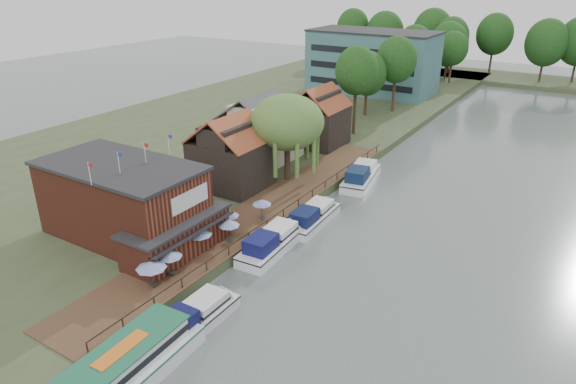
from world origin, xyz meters
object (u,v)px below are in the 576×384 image
Objects in this scene: umbrella_3 at (229,232)px; cruiser_2 at (313,214)px; pub at (138,205)px; cottage_a at (231,152)px; cruiser_0 at (193,316)px; swan at (151,329)px; umbrella_2 at (199,241)px; umbrella_0 at (152,275)px; cruiser_1 at (272,240)px; umbrella_5 at (262,210)px; cottage_b at (259,127)px; willow at (287,139)px; tour_boat at (116,373)px; cottage_c at (319,116)px; hotel_block at (372,61)px; umbrella_4 at (229,222)px; umbrella_1 at (170,263)px; cruiser_3 at (361,173)px.

umbrella_3 reaches higher than cruiser_2.
cottage_a reaches higher than pub.
cruiser_0 is 21.29× the size of swan.
umbrella_2 is at bearing 127.41° from cruiser_0.
cruiser_1 is (3.69, 11.39, -1.08)m from umbrella_0.
umbrella_5 is at bearing 90.92° from umbrella_3.
umbrella_5 is at bearing -54.44° from cottage_b.
willow reaches higher than tour_boat.
cottage_c is at bearing 90.00° from pub.
cruiser_1 is 6.93m from cruiser_2.
hotel_block reaches higher than umbrella_4.
cottage_a is at bearing 113.17° from umbrella_1.
cruiser_1 is at bearing -69.37° from cottage_c.
hotel_block is 10.69× the size of umbrella_1.
umbrella_2 is 9.27m from cruiser_0.
pub reaches higher than cruiser_3.
cottage_b reaches higher than umbrella_4.
cottage_a is at bearing -82.87° from hotel_block.
cruiser_2 is 0.72× the size of tour_boat.
swan is at bearing -96.71° from cruiser_2.
willow is at bearing -75.96° from cottage_c.
cottage_c reaches higher than cruiser_2.
tour_boat is (12.05, -13.52, -3.21)m from pub.
cottage_b is at bearing 174.20° from cruiser_3.
tour_boat is at bearing -72.57° from umbrella_4.
cruiser_3 is at bearing 86.62° from cruiser_1.
umbrella_2 reaches higher than cruiser_2.
tour_boat is (4.71, -22.66, -0.84)m from umbrella_5.
pub is at bearing -90.00° from cottage_c.
umbrella_4 is at bearing -124.72° from cruiser_2.
cruiser_0 is (4.58, -15.42, -1.16)m from umbrella_5.
umbrella_3 is at bearing 84.73° from umbrella_1.
tour_boat is at bearing -63.98° from swan.
cottage_b is at bearing 109.65° from umbrella_0.
umbrella_4 is (6.13, 5.33, -2.36)m from pub.
umbrella_3 is 5.40× the size of swan.
cottage_c is 3.58× the size of umbrella_5.
cruiser_0 is at bearing 39.86° from swan.
willow is 15.41m from umbrella_4.
hotel_block reaches higher than cruiser_0.
cruiser_2 is (0.48, 6.92, -0.06)m from cruiser_1.
cruiser_0 is at bearing -63.03° from cottage_b.
cruiser_0 is at bearing -86.78° from cruiser_1.
cruiser_0 is at bearing -72.24° from willow.
cottage_a is 3.62× the size of umbrella_1.
umbrella_5 is (15.34, -61.86, -4.86)m from hotel_block.
tour_boat is (5.26, -8.30, -0.84)m from umbrella_0.
umbrella_4 is 13.02m from cruiser_0.
umbrella_0 is at bearing 131.39° from swan.
cruiser_1 is at bearing 30.46° from pub.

